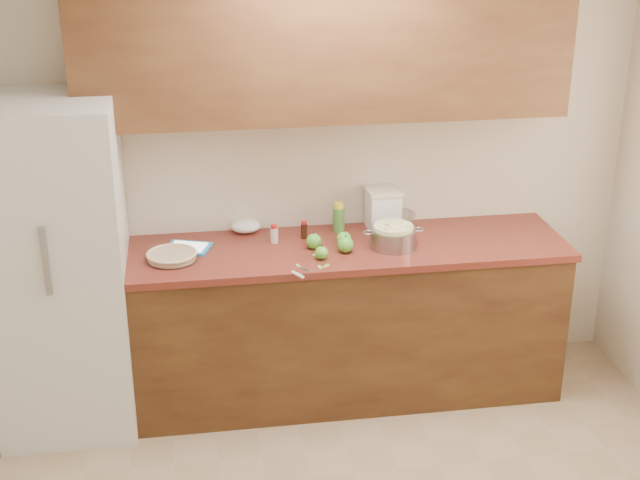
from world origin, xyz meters
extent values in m
plane|color=beige|center=(0.00, 1.80, 1.30)|extent=(3.60, 0.00, 3.60)
cube|color=#583718|center=(0.00, 1.48, 0.44)|extent=(2.60, 0.65, 0.88)
cube|color=maroon|center=(0.00, 1.48, 0.90)|extent=(2.64, 0.68, 0.04)
cube|color=brown|center=(0.00, 1.63, 1.95)|extent=(2.60, 0.34, 0.70)
cube|color=silver|center=(-1.44, 1.44, 0.90)|extent=(0.70, 0.70, 1.80)
cylinder|color=silver|center=(-0.85, 1.42, 0.94)|extent=(0.28, 0.28, 0.04)
cylinder|color=#D9B689|center=(-0.85, 1.42, 0.94)|extent=(0.25, 0.25, 0.03)
torus|color=#D9B689|center=(-0.85, 1.42, 0.95)|extent=(0.27, 0.27, 0.02)
cylinder|color=gray|center=(0.34, 1.41, 0.97)|extent=(0.25, 0.25, 0.11)
torus|color=gray|center=(0.20, 1.41, 1.01)|extent=(0.06, 0.06, 0.01)
torus|color=gray|center=(0.48, 1.41, 1.01)|extent=(0.06, 0.06, 0.01)
cylinder|color=#F2EDA3|center=(0.34, 1.41, 0.99)|extent=(0.22, 0.22, 0.11)
cube|color=white|center=(0.35, 1.70, 1.03)|extent=(0.18, 0.18, 0.22)
cube|color=#F2E7C1|center=(0.35, 1.70, 1.14)|extent=(0.20, 0.20, 0.02)
cube|color=#2B8AD1|center=(-0.77, 1.55, 0.93)|extent=(0.28, 0.25, 0.01)
cube|color=white|center=(-0.77, 1.55, 0.94)|extent=(0.23, 0.20, 0.00)
cube|color=gray|center=(-0.17, 1.18, 0.92)|extent=(0.07, 0.09, 0.00)
cylinder|color=white|center=(-0.22, 1.11, 0.93)|extent=(0.06, 0.08, 0.02)
cylinder|color=#4C8C38|center=(0.09, 1.68, 0.99)|extent=(0.06, 0.06, 0.15)
cylinder|color=yellow|center=(0.09, 1.68, 1.08)|extent=(0.05, 0.05, 0.03)
cylinder|color=beige|center=(-0.29, 1.57, 0.96)|extent=(0.04, 0.04, 0.09)
cylinder|color=red|center=(-0.29, 1.57, 1.02)|extent=(0.04, 0.04, 0.02)
cylinder|color=black|center=(-0.12, 1.61, 0.96)|extent=(0.04, 0.04, 0.08)
cylinder|color=red|center=(-0.12, 1.61, 1.01)|extent=(0.03, 0.03, 0.02)
cylinder|color=silver|center=(0.43, 1.70, 0.96)|extent=(0.22, 0.22, 0.08)
torus|color=silver|center=(0.43, 1.70, 1.00)|extent=(0.23, 0.23, 0.01)
ellipsoid|color=white|center=(-0.43, 1.76, 0.95)|extent=(0.19, 0.16, 0.07)
sphere|color=#52A92F|center=(-0.09, 1.45, 0.96)|extent=(0.09, 0.09, 0.09)
cylinder|color=#3F2D19|center=(-0.09, 1.45, 1.01)|extent=(0.01, 0.01, 0.01)
sphere|color=#52A92F|center=(0.08, 1.47, 0.96)|extent=(0.08, 0.08, 0.08)
cylinder|color=#3F2D19|center=(0.08, 1.47, 1.01)|extent=(0.01, 0.01, 0.01)
sphere|color=#52A92F|center=(-0.07, 1.30, 0.96)|extent=(0.07, 0.07, 0.07)
cylinder|color=#3F2D19|center=(-0.07, 1.30, 1.00)|extent=(0.01, 0.01, 0.01)
sphere|color=#52A92F|center=(0.07, 1.38, 0.96)|extent=(0.09, 0.09, 0.09)
cylinder|color=#3F2D19|center=(0.07, 1.38, 1.01)|extent=(0.01, 0.01, 0.01)
cube|color=#7FAB53|center=(-0.09, 1.36, 0.92)|extent=(0.05, 0.03, 0.00)
cube|color=#7FAB53|center=(-0.06, 1.21, 0.92)|extent=(0.05, 0.05, 0.00)
cube|color=#7FAB53|center=(-0.20, 1.23, 0.92)|extent=(0.02, 0.05, 0.00)
cube|color=#7FAB53|center=(-0.09, 1.20, 0.92)|extent=(0.02, 0.05, 0.00)
camera|label=1|loc=(-0.75, -2.97, 2.80)|focal=50.00mm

